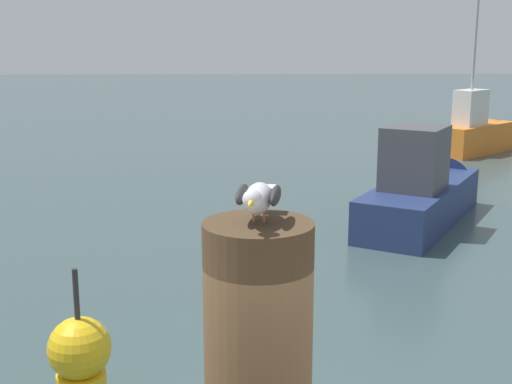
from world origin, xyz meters
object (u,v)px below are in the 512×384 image
Objects in this scene: seagull at (258,197)px; boat_navy at (427,189)px; channel_buoy at (80,360)px; mooring_post at (258,370)px; boat_orange at (480,132)px.

seagull is 10.68m from boat_navy.
seagull is 4.32m from channel_buoy.
boat_navy is at bearing 52.93° from channel_buoy.
boat_orange is (7.00, 17.14, -1.50)m from mooring_post.
mooring_post is at bearing -112.21° from boat_orange.
mooring_post is 4.02m from channel_buoy.
boat_navy is at bearing -116.06° from boat_orange.
boat_orange reaches higher than boat_navy.
seagull is (-0.00, -0.01, 0.63)m from mooring_post.
seagull is 0.30× the size of channel_buoy.
channel_buoy is at bearing -121.57° from boat_orange.
boat_orange is (7.00, 17.15, -2.14)m from seagull.
boat_navy is at bearing 70.77° from mooring_post.
boat_orange is at bearing 63.94° from boat_navy.
boat_orange is at bearing 67.79° from mooring_post.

